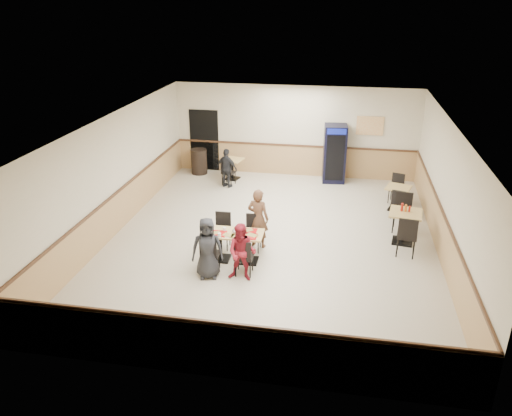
% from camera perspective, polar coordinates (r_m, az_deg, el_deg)
% --- Properties ---
extents(ground, '(10.00, 10.00, 0.00)m').
position_cam_1_polar(ground, '(12.52, 1.82, -3.61)').
color(ground, beige).
rests_on(ground, ground).
extents(room_shell, '(10.00, 10.00, 10.00)m').
position_cam_1_polar(room_shell, '(14.53, 10.29, 2.40)').
color(room_shell, silver).
rests_on(room_shell, ground).
extents(main_table, '(1.32, 0.68, 0.70)m').
position_cam_1_polar(main_table, '(11.37, -2.49, -3.91)').
color(main_table, black).
rests_on(main_table, ground).
extents(main_chairs, '(1.19, 1.56, 0.89)m').
position_cam_1_polar(main_chairs, '(11.39, -2.72, -3.99)').
color(main_chairs, black).
rests_on(main_chairs, ground).
extents(diner_woman_left, '(0.76, 0.59, 1.38)m').
position_cam_1_polar(diner_woman_left, '(10.67, -5.58, -4.59)').
color(diner_woman_left, black).
rests_on(diner_woman_left, ground).
extents(diner_woman_right, '(0.66, 0.53, 1.29)m').
position_cam_1_polar(diner_woman_right, '(10.54, -1.61, -5.11)').
color(diner_woman_right, maroon).
rests_on(diner_woman_right, ground).
extents(diner_man_opposite, '(0.60, 0.46, 1.47)m').
position_cam_1_polar(diner_man_opposite, '(11.89, 0.24, -1.18)').
color(diner_man_opposite, brown).
rests_on(diner_man_opposite, ground).
extents(lone_diner, '(0.79, 0.53, 1.25)m').
position_cam_1_polar(lone_diner, '(15.74, -3.35, 4.56)').
color(lone_diner, black).
rests_on(lone_diner, ground).
extents(tabletop_clutter, '(1.15, 0.59, 0.12)m').
position_cam_1_polar(tabletop_clutter, '(11.21, -2.60, -2.85)').
color(tabletop_clutter, '#B70C0C').
rests_on(tabletop_clutter, main_table).
extents(side_table_near, '(0.86, 0.86, 0.81)m').
position_cam_1_polar(side_table_near, '(12.68, 16.62, -1.58)').
color(side_table_near, black).
rests_on(side_table_near, ground).
extents(side_table_near_chair_south, '(0.54, 0.54, 1.03)m').
position_cam_1_polar(side_table_near_chair_south, '(12.10, 16.89, -2.96)').
color(side_table_near_chair_south, black).
rests_on(side_table_near_chair_south, ground).
extents(side_table_near_chair_north, '(0.54, 0.54, 1.03)m').
position_cam_1_polar(side_table_near_chair_north, '(13.28, 16.36, -0.53)').
color(side_table_near_chair_north, black).
rests_on(side_table_near_chair_north, ground).
extents(side_table_far, '(0.81, 0.81, 0.69)m').
position_cam_1_polar(side_table_far, '(14.61, 15.88, 1.48)').
color(side_table_far, black).
rests_on(side_table_far, ground).
extents(side_table_far_chair_south, '(0.51, 0.51, 0.87)m').
position_cam_1_polar(side_table_far_chair_south, '(14.11, 16.04, 0.58)').
color(side_table_far_chair_south, black).
rests_on(side_table_far_chair_south, ground).
extents(side_table_far_chair_north, '(0.51, 0.51, 0.87)m').
position_cam_1_polar(side_table_far_chair_north, '(15.13, 15.71, 2.16)').
color(side_table_far_chair_north, black).
rests_on(side_table_far_chair_north, ground).
extents(condiment_caddy, '(0.23, 0.06, 0.20)m').
position_cam_1_polar(condiment_caddy, '(12.58, 16.65, 0.01)').
color(condiment_caddy, '#A1150B').
rests_on(condiment_caddy, side_table_near).
extents(back_table, '(0.76, 0.76, 0.68)m').
position_cam_1_polar(back_table, '(16.50, -2.72, 4.84)').
color(back_table, black).
rests_on(back_table, ground).
extents(back_table_chair_lone, '(0.48, 0.48, 0.87)m').
position_cam_1_polar(back_table_chair_lone, '(16.01, -3.15, 4.16)').
color(back_table_chair_lone, black).
rests_on(back_table_chair_lone, ground).
extents(pepsi_cooler, '(0.77, 0.77, 1.87)m').
position_cam_1_polar(pepsi_cooler, '(16.35, 8.96, 6.17)').
color(pepsi_cooler, black).
rests_on(pepsi_cooler, ground).
extents(trash_bin, '(0.54, 0.54, 0.85)m').
position_cam_1_polar(trash_bin, '(17.14, -6.53, 5.31)').
color(trash_bin, black).
rests_on(trash_bin, ground).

